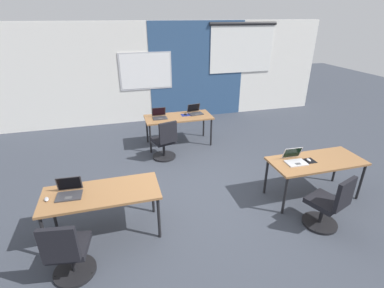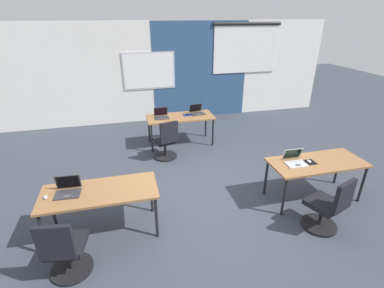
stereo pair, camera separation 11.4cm
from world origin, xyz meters
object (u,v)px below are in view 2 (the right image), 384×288
Objects in this scene: chair_near_right_inner at (328,209)px; laptop_far_right at (197,112)px; desk_near_right at (317,165)px; mouse_far_right at (188,114)px; chair_near_left_end at (65,252)px; laptop_far_left at (161,116)px; desk_near_left at (100,194)px; laptop_near_right_inner at (295,160)px; desk_far_center at (180,119)px; chair_far_left at (166,143)px; laptop_near_left_end at (68,190)px; mouse_near_right_inner at (309,161)px; mouse_near_left_end at (45,197)px.

chair_near_right_inner is 3.81m from laptop_far_right.
desk_near_right is 3.18m from laptop_far_right.
chair_near_left_end is at bearing -123.51° from mouse_far_right.
desk_near_left is at bearing -114.30° from laptop_far_left.
laptop_near_right_inner is 0.90m from chair_near_right_inner.
laptop_far_right is at bearing -94.55° from chair_near_right_inner.
chair_near_left_end is (-2.16, -3.50, -0.28)m from desk_far_center.
laptop_near_right_inner reaches higher than chair_near_right_inner.
chair_near_left_end is 1.00× the size of chair_far_left.
laptop_near_left_end is 0.37× the size of chair_near_left_end.
mouse_near_left_end is at bearing -179.79° from mouse_near_right_inner.
laptop_far_right is at bearing 114.17° from desk_near_right.
laptop_far_left is (-1.80, 2.78, 0.00)m from laptop_near_right_inner.
laptop_near_right_inner is at bearing -63.81° from desk_far_center.
laptop_near_left_end is at bearing 172.75° from desk_near_left.
laptop_near_right_inner is at bearing 0.82° from mouse_near_left_end.
laptop_near_left_end is 3.02× the size of mouse_far_right.
laptop_far_right is (2.61, 3.60, 0.39)m from chair_near_left_end.
mouse_near_left_end is (-4.19, -0.00, 0.08)m from desk_near_right.
laptop_far_right is at bearing 111.67° from mouse_near_right_inner.
laptop_far_right is at bearing 12.54° from desk_far_center.
laptop_far_left is (1.30, 2.83, 0.11)m from desk_near_left.
laptop_far_left is (-0.65, -0.03, 0.03)m from mouse_far_right.
mouse_far_right reaches higher than desk_far_center.
mouse_near_right_inner is (3.35, 0.01, 0.08)m from desk_near_left.
laptop_near_left_end is 3.86m from laptop_far_right.
laptop_far_left is at bearing 125.18° from laptop_near_right_inner.
chair_near_right_inner is (-0.15, -0.77, -0.36)m from mouse_near_right_inner.
laptop_near_right_inner is 3.03m from mouse_far_right.
desk_near_left is 0.43m from laptop_near_left_end.
laptop_near_left_end is 0.85m from chair_near_left_end.
chair_far_left is (1.69, 2.81, 0.00)m from chair_near_left_end.
desk_far_center is 4.34× the size of laptop_far_right.
mouse_near_left_end reaches higher than desk_near_left.
chair_near_right_inner reaches higher than mouse_near_right_inner.
chair_near_left_end is at bearing -134.01° from laptop_far_right.
mouse_near_left_end is at bearing -124.77° from laptop_far_left.
mouse_near_left_end is (-2.44, -2.80, 0.08)m from desk_far_center.
mouse_near_left_end is 3.89m from mouse_far_right.
laptop_near_left_end is at bearing 179.23° from desk_near_right.
mouse_near_right_inner is (4.04, 0.01, 0.00)m from mouse_near_left_end.
laptop_far_left is (1.99, 2.83, 0.03)m from mouse_near_left_end.
laptop_far_right is (2.20, 2.90, 0.11)m from desk_near_left.
desk_near_right is 3.25m from mouse_far_right.
laptop_near_right_inner is at bearing -56.62° from laptop_far_left.
laptop_far_left reaches higher than desk_far_center.
desk_near_right is 1.74× the size of chair_far_left.
mouse_near_right_inner is (1.60, -2.79, 0.08)m from desk_far_center.
mouse_near_right_inner is at bearing 0.19° from desk_near_left.
chair_near_right_inner is 3.45m from chair_far_left.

